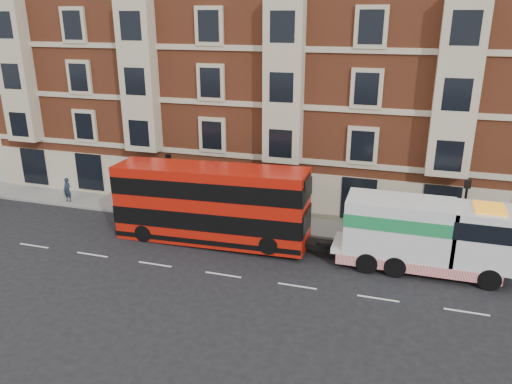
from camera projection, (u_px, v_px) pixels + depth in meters
ground at (223, 275)px, 26.32m from camera, size 120.00×120.00×0.00m
sidewalk at (263, 221)px, 33.05m from camera, size 90.00×3.00×0.15m
victorian_terrace at (299, 57)px, 36.34m from camera, size 45.00×12.00×20.40m
lamp_post_west at (170, 181)px, 32.67m from camera, size 0.35×0.15×4.35m
lamp_post_east at (464, 211)px, 27.70m from camera, size 0.35×0.15×4.35m
double_decker_bus at (210, 203)px, 29.38m from camera, size 11.58×2.66×4.69m
tow_truck at (424, 235)px, 26.20m from camera, size 9.27×2.74×3.86m
pedestrian at (67, 190)px, 35.95m from camera, size 0.69×0.50×1.79m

